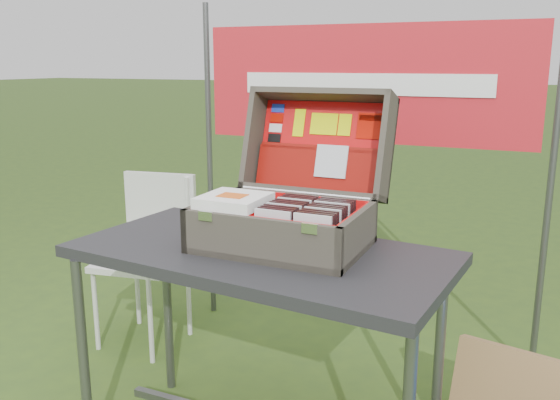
% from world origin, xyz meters
% --- Properties ---
extents(table, '(1.32, 0.75, 0.79)m').
position_xyz_m(table, '(-0.03, 0.05, 0.39)').
color(table, '#242427').
rests_on(table, ground).
extents(table_top, '(1.32, 0.75, 0.04)m').
position_xyz_m(table_top, '(-0.03, 0.05, 0.77)').
color(table_top, '#242427').
rests_on(table_top, ground).
extents(table_leg_fl, '(0.04, 0.04, 0.75)m').
position_xyz_m(table_leg_fl, '(-0.60, -0.20, 0.37)').
color(table_leg_fl, '#59595B').
rests_on(table_leg_fl, ground).
extents(table_leg_bl, '(0.04, 0.04, 0.75)m').
position_xyz_m(table_leg_bl, '(-0.60, 0.31, 0.37)').
color(table_leg_bl, '#59595B').
rests_on(table_leg_bl, ground).
extents(table_leg_br, '(0.04, 0.04, 0.75)m').
position_xyz_m(table_leg_br, '(0.54, 0.31, 0.37)').
color(table_leg_br, '#59595B').
rests_on(table_leg_br, ground).
extents(suitcase, '(0.55, 0.55, 0.50)m').
position_xyz_m(suitcase, '(0.03, 0.16, 1.04)').
color(suitcase, '#3D382F').
rests_on(suitcase, table).
extents(suitcase_base_bottom, '(0.55, 0.39, 0.02)m').
position_xyz_m(suitcase_base_bottom, '(0.03, 0.10, 0.80)').
color(suitcase_base_bottom, '#3D382F').
rests_on(suitcase_base_bottom, table_top).
extents(suitcase_base_wall_front, '(0.55, 0.02, 0.15)m').
position_xyz_m(suitcase_base_wall_front, '(0.03, -0.09, 0.86)').
color(suitcase_base_wall_front, '#3D382F').
rests_on(suitcase_base_wall_front, table_top).
extents(suitcase_base_wall_back, '(0.55, 0.02, 0.15)m').
position_xyz_m(suitcase_base_wall_back, '(0.03, 0.29, 0.86)').
color(suitcase_base_wall_back, '#3D382F').
rests_on(suitcase_base_wall_back, table_top).
extents(suitcase_base_wall_left, '(0.02, 0.39, 0.15)m').
position_xyz_m(suitcase_base_wall_left, '(-0.23, 0.10, 0.86)').
color(suitcase_base_wall_left, '#3D382F').
rests_on(suitcase_base_wall_left, table_top).
extents(suitcase_base_wall_right, '(0.02, 0.39, 0.15)m').
position_xyz_m(suitcase_base_wall_right, '(0.30, 0.10, 0.86)').
color(suitcase_base_wall_right, '#3D382F').
rests_on(suitcase_base_wall_right, table_top).
extents(suitcase_liner_floor, '(0.51, 0.35, 0.01)m').
position_xyz_m(suitcase_liner_floor, '(0.03, 0.10, 0.81)').
color(suitcase_liner_floor, red).
rests_on(suitcase_liner_floor, suitcase_base_bottom).
extents(suitcase_latch_left, '(0.05, 0.01, 0.03)m').
position_xyz_m(suitcase_latch_left, '(-0.15, -0.10, 0.93)').
color(suitcase_latch_left, silver).
rests_on(suitcase_latch_left, suitcase_base_wall_front).
extents(suitcase_latch_right, '(0.05, 0.01, 0.03)m').
position_xyz_m(suitcase_latch_right, '(0.21, -0.10, 0.93)').
color(suitcase_latch_right, silver).
rests_on(suitcase_latch_right, suitcase_base_wall_front).
extents(suitcase_hinge, '(0.49, 0.02, 0.02)m').
position_xyz_m(suitcase_hinge, '(0.03, 0.30, 0.94)').
color(suitcase_hinge, silver).
rests_on(suitcase_hinge, suitcase_base_wall_back).
extents(suitcase_lid_back, '(0.55, 0.14, 0.38)m').
position_xyz_m(suitcase_lid_back, '(0.03, 0.49, 1.08)').
color(suitcase_lid_back, '#3D382F').
rests_on(suitcase_lid_back, suitcase_base_wall_back).
extents(suitcase_lid_rim_far, '(0.55, 0.15, 0.06)m').
position_xyz_m(suitcase_lid_rim_far, '(0.03, 0.48, 1.28)').
color(suitcase_lid_rim_far, '#3D382F').
rests_on(suitcase_lid_rim_far, suitcase_lid_back).
extents(suitcase_lid_rim_near, '(0.55, 0.15, 0.06)m').
position_xyz_m(suitcase_lid_rim_near, '(0.03, 0.37, 0.92)').
color(suitcase_lid_rim_near, '#3D382F').
rests_on(suitcase_lid_rim_near, suitcase_lid_back).
extents(suitcase_lid_rim_left, '(0.02, 0.26, 0.42)m').
position_xyz_m(suitcase_lid_rim_left, '(-0.23, 0.43, 1.10)').
color(suitcase_lid_rim_left, '#3D382F').
rests_on(suitcase_lid_rim_left, suitcase_lid_back).
extents(suitcase_lid_rim_right, '(0.02, 0.26, 0.42)m').
position_xyz_m(suitcase_lid_rim_right, '(0.30, 0.43, 1.10)').
color(suitcase_lid_rim_right, '#3D382F').
rests_on(suitcase_lid_rim_right, suitcase_lid_back).
extents(suitcase_lid_liner, '(0.50, 0.11, 0.33)m').
position_xyz_m(suitcase_lid_liner, '(0.03, 0.47, 1.09)').
color(suitcase_lid_liner, red).
rests_on(suitcase_lid_liner, suitcase_lid_back).
extents(suitcase_liner_wall_front, '(0.51, 0.01, 0.13)m').
position_xyz_m(suitcase_liner_wall_front, '(0.03, -0.07, 0.87)').
color(suitcase_liner_wall_front, red).
rests_on(suitcase_liner_wall_front, suitcase_base_bottom).
extents(suitcase_liner_wall_back, '(0.51, 0.01, 0.13)m').
position_xyz_m(suitcase_liner_wall_back, '(0.03, 0.27, 0.87)').
color(suitcase_liner_wall_back, red).
rests_on(suitcase_liner_wall_back, suitcase_base_bottom).
extents(suitcase_liner_wall_left, '(0.01, 0.35, 0.13)m').
position_xyz_m(suitcase_liner_wall_left, '(-0.22, 0.10, 0.87)').
color(suitcase_liner_wall_left, red).
rests_on(suitcase_liner_wall_left, suitcase_base_bottom).
extents(suitcase_liner_wall_right, '(0.01, 0.35, 0.13)m').
position_xyz_m(suitcase_liner_wall_right, '(0.28, 0.10, 0.87)').
color(suitcase_liner_wall_right, red).
rests_on(suitcase_liner_wall_right, suitcase_base_bottom).
extents(suitcase_lid_pocket, '(0.49, 0.08, 0.16)m').
position_xyz_m(suitcase_lid_pocket, '(0.03, 0.43, 1.01)').
color(suitcase_lid_pocket, maroon).
rests_on(suitcase_lid_pocket, suitcase_lid_liner).
extents(suitcase_pocket_edge, '(0.48, 0.03, 0.03)m').
position_xyz_m(suitcase_pocket_edge, '(0.03, 0.44, 1.08)').
color(suitcase_pocket_edge, maroon).
rests_on(suitcase_pocket_edge, suitcase_lid_pocket).
extents(suitcase_pocket_cd, '(0.12, 0.05, 0.12)m').
position_xyz_m(suitcase_pocket_cd, '(0.09, 0.42, 1.04)').
color(suitcase_pocket_cd, silver).
rests_on(suitcase_pocket_cd, suitcase_lid_pocket).
extents(lid_sticker_cc_a, '(0.05, 0.01, 0.03)m').
position_xyz_m(lid_sticker_cc_a, '(-0.17, 0.51, 1.22)').
color(lid_sticker_cc_a, '#1933B2').
rests_on(lid_sticker_cc_a, suitcase_lid_liner).
extents(lid_sticker_cc_b, '(0.05, 0.01, 0.03)m').
position_xyz_m(lid_sticker_cc_b, '(-0.17, 0.50, 1.18)').
color(lid_sticker_cc_b, '#B80D00').
rests_on(lid_sticker_cc_b, suitcase_lid_liner).
extents(lid_sticker_cc_c, '(0.05, 0.01, 0.03)m').
position_xyz_m(lid_sticker_cc_c, '(-0.17, 0.48, 1.15)').
color(lid_sticker_cc_c, white).
rests_on(lid_sticker_cc_c, suitcase_lid_liner).
extents(lid_sticker_cc_d, '(0.05, 0.01, 0.03)m').
position_xyz_m(lid_sticker_cc_d, '(-0.17, 0.47, 1.11)').
color(lid_sticker_cc_d, black).
rests_on(lid_sticker_cc_d, suitcase_lid_liner).
extents(lid_card_neon_tall, '(0.04, 0.04, 0.10)m').
position_xyz_m(lid_card_neon_tall, '(-0.07, 0.49, 1.17)').
color(lid_card_neon_tall, '#DAEB02').
rests_on(lid_card_neon_tall, suitcase_lid_liner).
extents(lid_card_neon_main, '(0.11, 0.03, 0.08)m').
position_xyz_m(lid_card_neon_main, '(0.03, 0.49, 1.17)').
color(lid_card_neon_main, '#DAEB02').
rests_on(lid_card_neon_main, suitcase_lid_liner).
extents(lid_card_neon_small, '(0.05, 0.03, 0.08)m').
position_xyz_m(lid_card_neon_small, '(0.11, 0.49, 1.17)').
color(lid_card_neon_small, '#DAEB02').
rests_on(lid_card_neon_small, suitcase_lid_liner).
extents(lid_sticker_band, '(0.10, 0.03, 0.09)m').
position_xyz_m(lid_sticker_band, '(0.21, 0.49, 1.17)').
color(lid_sticker_band, '#B80D00').
rests_on(lid_sticker_band, suitcase_lid_liner).
extents(lid_sticker_band_bar, '(0.09, 0.01, 0.02)m').
position_xyz_m(lid_sticker_band_bar, '(0.21, 0.50, 1.20)').
color(lid_sticker_band_bar, black).
rests_on(lid_sticker_band_bar, suitcase_lid_liner).
extents(cd_left_0, '(0.12, 0.01, 0.14)m').
position_xyz_m(cd_left_0, '(0.07, -0.05, 0.89)').
color(cd_left_0, silver).
rests_on(cd_left_0, suitcase_liner_floor).
extents(cd_left_1, '(0.12, 0.01, 0.14)m').
position_xyz_m(cd_left_1, '(0.07, -0.03, 0.89)').
color(cd_left_1, black).
rests_on(cd_left_1, suitcase_liner_floor).
extents(cd_left_2, '(0.12, 0.01, 0.14)m').
position_xyz_m(cd_left_2, '(0.07, -0.01, 0.89)').
color(cd_left_2, black).
rests_on(cd_left_2, suitcase_liner_floor).
extents(cd_left_3, '(0.12, 0.01, 0.14)m').
position_xyz_m(cd_left_3, '(0.07, 0.02, 0.89)').
color(cd_left_3, black).
rests_on(cd_left_3, suitcase_liner_floor).
extents(cd_left_4, '(0.12, 0.01, 0.14)m').
position_xyz_m(cd_left_4, '(0.07, 0.04, 0.89)').
color(cd_left_4, silver).
rests_on(cd_left_4, suitcase_liner_floor).
extents(cd_left_5, '(0.12, 0.01, 0.14)m').
position_xyz_m(cd_left_5, '(0.07, 0.06, 0.89)').
color(cd_left_5, black).
rests_on(cd_left_5, suitcase_liner_floor).
extents(cd_left_6, '(0.12, 0.01, 0.14)m').
position_xyz_m(cd_left_6, '(0.07, 0.08, 0.89)').
color(cd_left_6, black).
rests_on(cd_left_6, suitcase_liner_floor).
extents(cd_left_7, '(0.12, 0.01, 0.14)m').
position_xyz_m(cd_left_7, '(0.07, 0.10, 0.89)').
color(cd_left_7, black).
rests_on(cd_left_7, suitcase_liner_floor).
extents(cd_left_8, '(0.12, 0.01, 0.14)m').
position_xyz_m(cd_left_8, '(0.07, 0.12, 0.89)').
color(cd_left_8, silver).
rests_on(cd_left_8, suitcase_liner_floor).
extents(cd_left_9, '(0.12, 0.01, 0.14)m').
position_xyz_m(cd_left_9, '(0.07, 0.14, 0.89)').
color(cd_left_9, black).
rests_on(cd_left_9, suitcase_liner_floor).
extents(cd_left_10, '(0.12, 0.01, 0.14)m').
position_xyz_m(cd_left_10, '(0.07, 0.17, 0.89)').
color(cd_left_10, black).
rests_on(cd_left_10, suitcase_liner_floor).
extents(cd_left_11, '(0.12, 0.01, 0.14)m').
position_xyz_m(cd_left_11, '(0.07, 0.19, 0.89)').
color(cd_left_11, black).
rests_on(cd_left_11, suitcase_liner_floor).
extents(cd_right_0, '(0.12, 0.01, 0.14)m').
position_xyz_m(cd_right_0, '(0.20, -0.05, 0.89)').
color(cd_right_0, silver).
rests_on(cd_right_0, suitcase_liner_floor).
extents(cd_right_1, '(0.12, 0.01, 0.14)m').
position_xyz_m(cd_right_1, '(0.20, -0.03, 0.89)').
color(cd_right_1, black).
rests_on(cd_right_1, suitcase_liner_floor).
extents(cd_right_2, '(0.12, 0.01, 0.14)m').
position_xyz_m(cd_right_2, '(0.20, -0.01, 0.89)').
color(cd_right_2, black).
rests_on(cd_right_2, suitcase_liner_floor).
extents(cd_right_3, '(0.12, 0.01, 0.14)m').
position_xyz_m(cd_right_3, '(0.20, 0.02, 0.89)').
color(cd_right_3, black).
rests_on(cd_right_3, suitcase_liner_floor).
extents(cd_right_4, '(0.12, 0.01, 0.14)m').
position_xyz_m(cd_right_4, '(0.20, 0.04, 0.89)').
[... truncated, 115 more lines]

